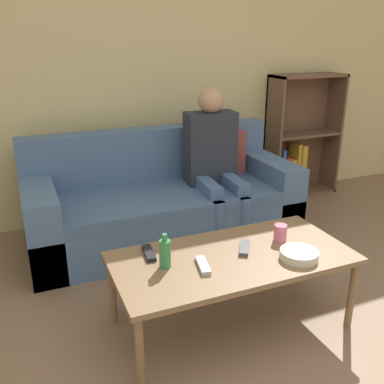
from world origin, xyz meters
name	(u,v)px	position (x,y,z in m)	size (l,w,h in m)	color
wall_back	(144,64)	(0.00, 2.81, 1.30)	(12.00, 0.06, 2.60)	beige
couch	(164,204)	(-0.06, 2.21, 0.28)	(2.05, 0.85, 0.82)	#4C6B93
bookshelf	(296,147)	(1.50, 2.66, 0.48)	(0.73, 0.28, 1.18)	brown
coffee_table	(232,261)	(-0.09, 1.01, 0.40)	(1.28, 0.62, 0.43)	brown
person_adult	(213,153)	(0.33, 2.14, 0.66)	(0.40, 0.61, 1.16)	#476693
cup_near	(280,233)	(0.24, 1.06, 0.48)	(0.07, 0.07, 0.10)	pink
tv_remote_0	(203,265)	(-0.29, 0.96, 0.44)	(0.08, 0.18, 0.02)	#B7B7BC
tv_remote_1	(244,248)	(0.00, 1.04, 0.44)	(0.13, 0.17, 0.02)	#47474C
tv_remote_2	(149,253)	(-0.50, 1.19, 0.44)	(0.07, 0.17, 0.02)	black
snack_bowl	(299,255)	(0.21, 0.84, 0.45)	(0.20, 0.20, 0.05)	beige
bottle	(165,253)	(-0.46, 1.03, 0.51)	(0.06, 0.06, 0.18)	#33844C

